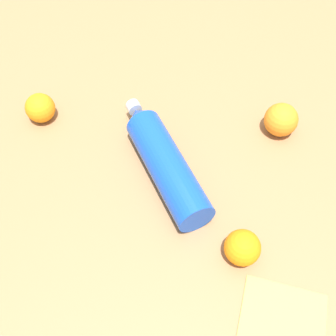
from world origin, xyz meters
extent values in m
plane|color=olive|center=(0.00, 0.00, 0.00)|extent=(2.40, 2.40, 0.00)
cylinder|color=blue|center=(0.03, 0.03, 0.03)|extent=(0.16, 0.25, 0.07)
cone|color=blue|center=(0.09, -0.10, 0.03)|extent=(0.08, 0.06, 0.07)
cylinder|color=#B2B7BF|center=(0.10, -0.13, 0.03)|extent=(0.03, 0.03, 0.03)
sphere|color=orange|center=(-0.20, -0.09, 0.03)|extent=(0.07, 0.07, 0.07)
sphere|color=orange|center=(0.29, -0.13, 0.03)|extent=(0.06, 0.06, 0.06)
sphere|color=orange|center=(-0.09, 0.18, 0.03)|extent=(0.06, 0.06, 0.06)
cube|color=#E5B24C|center=(-0.15, 0.30, 0.00)|extent=(0.16, 0.16, 0.01)
camera|label=1|loc=(0.03, 0.47, 0.67)|focal=44.99mm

